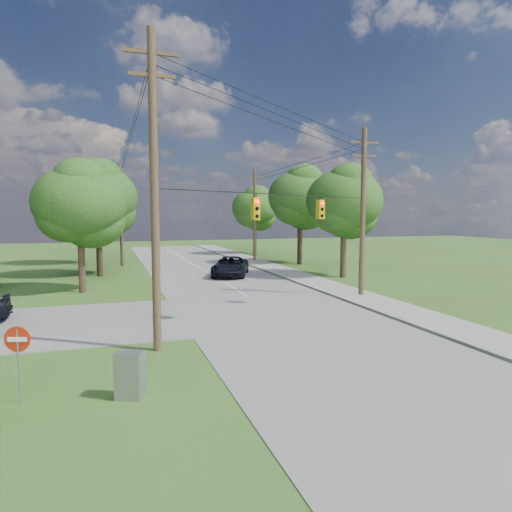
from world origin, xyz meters
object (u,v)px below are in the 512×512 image
object	(u,v)px
car_main_north	(230,266)
pole_north_w	(121,214)
control_cabinet	(130,375)
do_not_enter_sign	(18,347)
pole_sw	(154,188)
pole_north_e	(255,214)
pole_ne	(363,210)

from	to	relation	value
car_main_north	pole_north_w	bearing A→B (deg)	150.08
pole_north_w	control_cabinet	distance (m)	34.30
car_main_north	do_not_enter_sign	xyz separation A→B (m)	(-12.13, -22.84, 0.77)
pole_sw	car_main_north	size ratio (longest dim) A/B	2.07
car_main_north	control_cabinet	xyz separation A→B (m)	(-9.19, -23.44, -0.16)
pole_north_e	control_cabinet	bearing A→B (deg)	-113.42
pole_sw	pole_north_w	size ratio (longest dim) A/B	1.20
pole_ne	pole_north_w	size ratio (longest dim) A/B	1.05
control_cabinet	pole_ne	bearing A→B (deg)	63.88
car_main_north	pole_north_e	bearing A→B (deg)	84.01
car_main_north	control_cabinet	world-z (taller)	car_main_north
pole_sw	control_cabinet	size ratio (longest dim) A/B	8.88
pole_ne	pole_north_w	bearing A→B (deg)	122.29
do_not_enter_sign	control_cabinet	bearing A→B (deg)	5.93
control_cabinet	pole_sw	bearing A→B (deg)	99.12
pole_sw	pole_ne	distance (m)	15.51
car_main_north	do_not_enter_sign	world-z (taller)	do_not_enter_sign
pole_sw	pole_ne	world-z (taller)	pole_sw
control_cabinet	car_main_north	bearing A→B (deg)	93.31
pole_north_w	car_main_north	size ratio (longest dim) A/B	1.73
control_cabinet	do_not_enter_sign	bearing A→B (deg)	-166.92
pole_ne	control_cabinet	xyz separation A→B (m)	(-14.73, -12.00, -4.79)
pole_sw	pole_north_w	bearing A→B (deg)	90.77
pole_north_e	control_cabinet	size ratio (longest dim) A/B	7.40
pole_sw	do_not_enter_sign	bearing A→B (deg)	-137.68
pole_north_e	car_main_north	xyz separation A→B (m)	(-5.54, -10.56, -4.29)
pole_ne	car_main_north	distance (m)	13.53
pole_sw	pole_north_e	xyz separation A→B (m)	(13.50, 29.60, -1.10)
pole_north_e	do_not_enter_sign	xyz separation A→B (m)	(-17.67, -33.39, -3.52)
pole_north_w	car_main_north	bearing A→B (deg)	-51.63
pole_north_e	pole_sw	bearing A→B (deg)	-114.52
car_main_north	do_not_enter_sign	bearing A→B (deg)	-96.26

